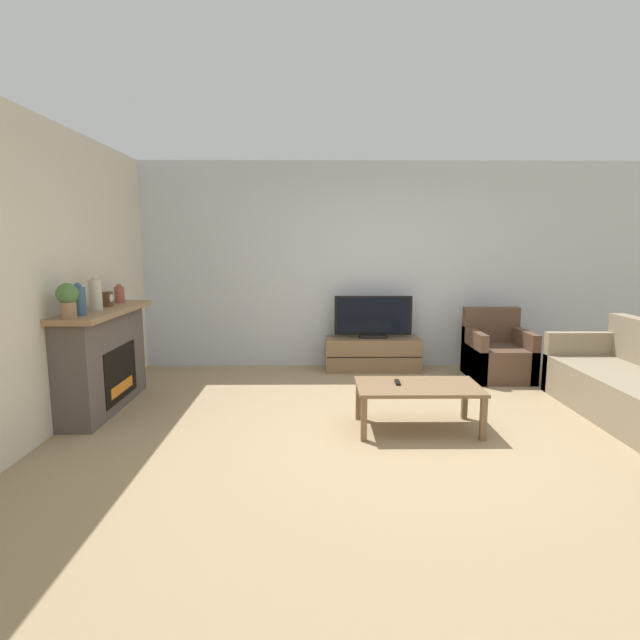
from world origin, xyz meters
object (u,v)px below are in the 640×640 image
mantel_vase_centre_left (95,294)px  mantel_vase_left (79,300)px  tv (373,318)px  coffee_table (418,390)px  tv_stand (373,354)px  potted_plant (68,298)px  mantel_clock (108,299)px  mantel_vase_right (119,294)px  fireplace (103,358)px  armchair (497,355)px  remote (398,382)px

mantel_vase_centre_left → mantel_vase_left: bearing=-90.0°
tv → coffee_table: bearing=-85.7°
tv_stand → potted_plant: bearing=-142.5°
mantel_clock → tv: 3.18m
mantel_vase_right → coffee_table: (3.00, -1.05, -0.75)m
fireplace → tv: (2.86, 1.53, 0.17)m
mantel_clock → tv: size_ratio=0.15×
armchair → mantel_clock: bearing=-167.1°
mantel_vase_centre_left → coffee_table: mantel_vase_centre_left is taller
mantel_vase_left → mantel_clock: mantel_vase_left is taller
mantel_vase_right → tv: size_ratio=0.21×
fireplace → remote: bearing=-10.8°
fireplace → coffee_table: size_ratio=1.41×
fireplace → mantel_clock: size_ratio=10.21×
tv → armchair: tv is taller
tv_stand → mantel_vase_right: bearing=-159.4°
potted_plant → mantel_vase_right: bearing=90.0°
mantel_vase_left → mantel_vase_right: size_ratio=1.38×
tv_stand → fireplace: bearing=-151.8°
mantel_vase_left → mantel_vase_right: bearing=90.0°
mantel_clock → fireplace: bearing=-96.5°
mantel_vase_centre_left → mantel_vase_right: (0.00, 0.57, -0.06)m
fireplace → remote: (2.84, -0.54, -0.10)m
mantel_vase_right → armchair: size_ratio=0.25×
fireplace → potted_plant: 0.93m
potted_plant → tv_stand: bearing=37.5°
mantel_vase_centre_left → tv_stand: mantel_vase_centre_left is taller
coffee_table → remote: bearing=164.3°
tv → armchair: (1.49, -0.38, -0.40)m
tv_stand → armchair: (1.49, -0.38, 0.06)m
mantel_vase_left → tv: mantel_vase_left is taller
fireplace → tv: size_ratio=1.53×
mantel_vase_left → tv_stand: 3.59m
mantel_vase_centre_left → mantel_vase_right: bearing=90.0°
fireplace → tv_stand: fireplace is taller
mantel_vase_left → armchair: mantel_vase_left is taller
fireplace → mantel_vase_left: bearing=-87.9°
fireplace → mantel_clock: (0.02, 0.15, 0.57)m
mantel_vase_left → armchair: 4.70m
mantel_vase_left → potted_plant: 0.20m
remote → tv_stand: bearing=91.8°
mantel_vase_centre_left → potted_plant: 0.54m
mantel_vase_left → tv: bearing=35.0°
armchair → remote: 2.27m
armchair → coffee_table: size_ratio=0.78×
potted_plant → coffee_table: (3.00, 0.06, -0.83)m
mantel_vase_right → mantel_clock: size_ratio=1.40×
mantel_vase_centre_left → mantel_clock: (0.00, 0.27, -0.08)m
tv → armchair: 1.59m
fireplace → tv_stand: 3.25m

